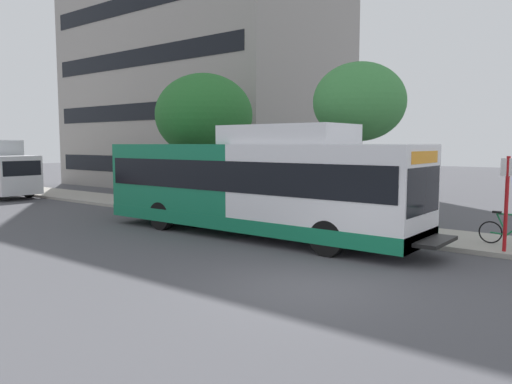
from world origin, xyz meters
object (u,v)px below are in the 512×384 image
at_px(street_tree_mid_block, 204,115).
at_px(street_tree_near_stop, 359,102).
at_px(bus_stop_sign_pole, 507,196).
at_px(transit_bus, 253,185).
at_px(bicycle_parked, 511,231).

bearing_deg(street_tree_mid_block, street_tree_near_stop, -89.47).
bearing_deg(bus_stop_sign_pole, transit_bus, 104.24).
height_order(street_tree_near_stop, street_tree_mid_block, street_tree_mid_block).
bearing_deg(street_tree_near_stop, bus_stop_sign_pole, -109.68).
bearing_deg(street_tree_near_stop, transit_bus, 153.14).
bearing_deg(street_tree_near_stop, street_tree_mid_block, 90.53).
bearing_deg(street_tree_mid_block, bicycle_parked, -93.98).
bearing_deg(street_tree_mid_block, transit_bus, -122.53).
height_order(transit_bus, bus_stop_sign_pole, transit_bus).
distance_m(bicycle_parked, street_tree_near_stop, 6.77).
relative_size(bus_stop_sign_pole, street_tree_mid_block, 0.43).
xyz_separation_m(street_tree_near_stop, street_tree_mid_block, (-0.07, 7.74, -0.20)).
xyz_separation_m(transit_bus, bicycle_parked, (2.80, -7.29, -1.14)).
bearing_deg(transit_bus, street_tree_near_stop, -26.86).
bearing_deg(street_tree_near_stop, bicycle_parked, -100.39).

